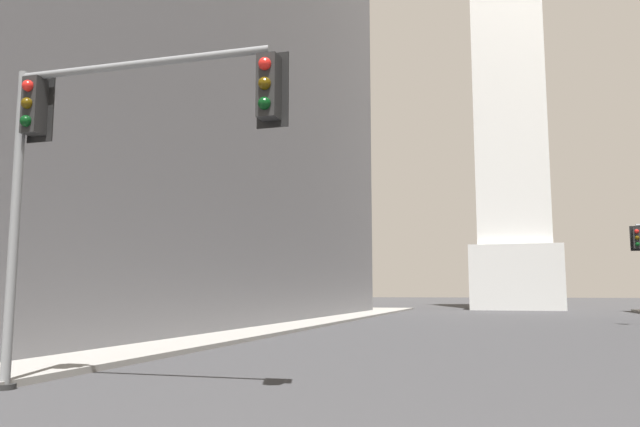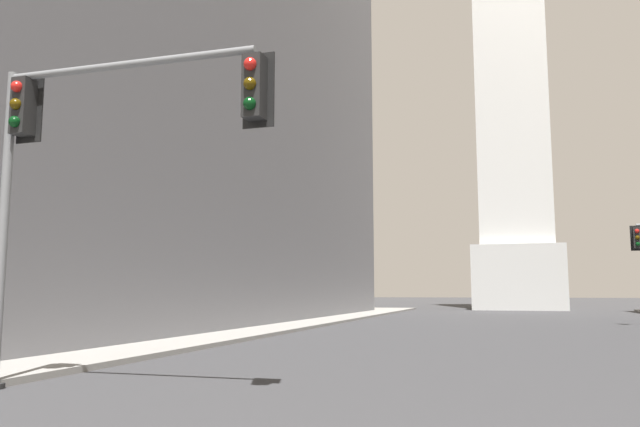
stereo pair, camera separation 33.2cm
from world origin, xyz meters
The scene contains 4 objects.
sidewalk_left centered at (-12.53, 22.93, 0.07)m, with size 5.00×76.42×0.15m, color gray.
building_left centered at (-27.05, 27.42, 17.55)m, with size 29.43×50.77×35.08m.
obelisk centered at (0.00, 63.68, 28.68)m, with size 8.77×8.77×60.37m.
traffic_light_near_left centered at (-8.29, 6.81, 4.57)m, with size 5.55×0.50×5.97m.
Camera 1 is at (-1.37, -2.73, 1.75)m, focal length 35.00 mm.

